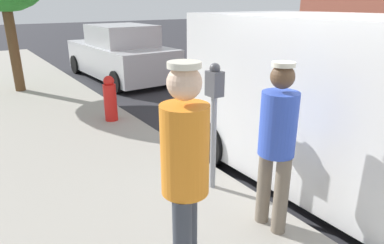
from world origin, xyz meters
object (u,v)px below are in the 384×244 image
pedestrian_in_blue (277,139)px  fire_hydrant (110,99)px  parking_meter_near (214,106)px  parked_sedan_behind (121,55)px  pedestrian_in_orange (185,169)px

pedestrian_in_blue → fire_hydrant: size_ratio=1.93×
parking_meter_near → fire_hydrant: bearing=-88.1°
parking_meter_near → parked_sedan_behind: (-1.80, -7.12, -0.43)m
parking_meter_near → pedestrian_in_orange: bearing=45.3°
parking_meter_near → parked_sedan_behind: size_ratio=0.34×
parked_sedan_behind → fire_hydrant: bearing=64.8°
pedestrian_in_blue → fire_hydrant: pedestrian_in_blue is taller
fire_hydrant → parked_sedan_behind: bearing=-115.2°
pedestrian_in_orange → parked_sedan_behind: bearing=-109.5°
parking_meter_near → parked_sedan_behind: parking_meter_near is taller
parking_meter_near → pedestrian_in_blue: bearing=91.1°
pedestrian_in_orange → pedestrian_in_blue: bearing=-170.9°
pedestrian_in_orange → fire_hydrant: (-1.01, -4.19, -0.62)m
parked_sedan_behind → pedestrian_in_orange: bearing=70.5°
parking_meter_near → pedestrian_in_orange: size_ratio=0.85×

